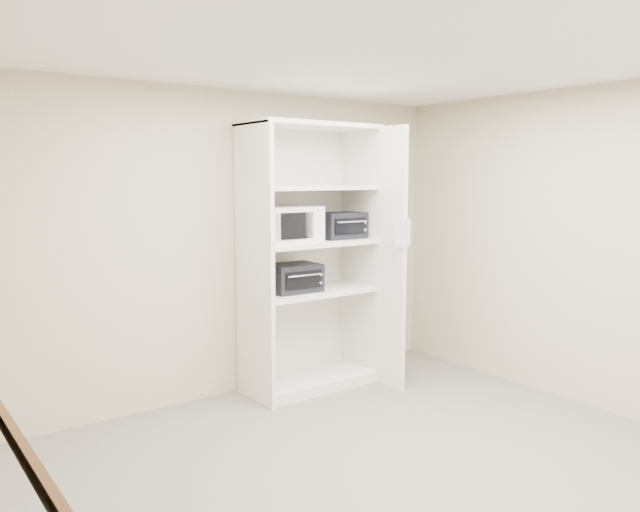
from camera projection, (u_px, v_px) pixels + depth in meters
floor at (384, 473)px, 4.12m from camera, size 4.50×4.00×0.01m
ceiling at (389, 52)px, 3.78m from camera, size 4.50×4.00×0.01m
wall_back at (234, 244)px, 5.55m from camera, size 4.50×0.02×2.70m
wall_right at (583, 248)px, 5.28m from camera, size 0.02×4.00×2.70m
shelving_unit at (314, 266)px, 5.73m from camera, size 1.24×0.92×2.42m
microwave at (288, 224)px, 5.54m from camera, size 0.54×0.42×0.32m
toaster_oven_upper at (340, 225)px, 5.87m from camera, size 0.44×0.33×0.24m
toaster_oven_lower at (293, 278)px, 5.60m from camera, size 0.46×0.36×0.25m
paper_sign at (403, 233)px, 5.50m from camera, size 0.19×0.02×0.24m
chair_rail at (4, 420)px, 2.69m from camera, size 0.04×3.98×0.08m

